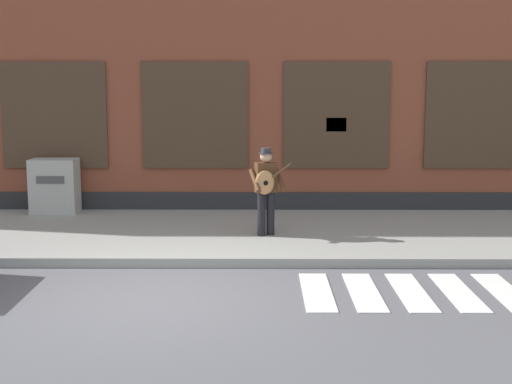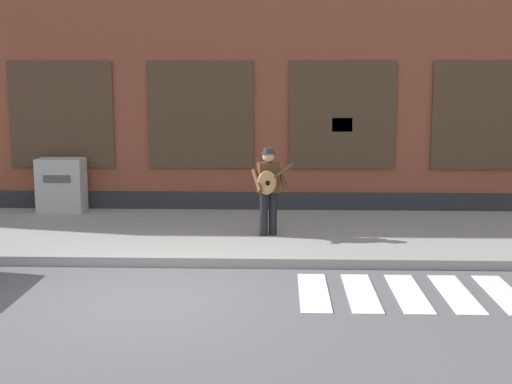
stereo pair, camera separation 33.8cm
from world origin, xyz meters
The scene contains 6 objects.
ground_plane centered at (0.00, 0.00, 0.00)m, with size 160.00×160.00×0.00m, color #56565B.
sidewalk centered at (0.00, 3.90, 0.08)m, with size 28.00×4.49×0.16m.
building_backdrop centered at (0.00, 8.13, 4.55)m, with size 28.00×4.06×9.11m.
crosswalk centered at (4.92, 0.35, 0.01)m, with size 5.78×1.90×0.01m.
busker centered at (1.53, 3.41, 1.08)m, with size 0.78×0.66×1.62m.
utility_box centered at (-3.02, 5.69, 0.75)m, with size 0.99×0.61×1.18m.
Camera 2 is at (1.78, -9.49, 2.97)m, focal length 50.00 mm.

